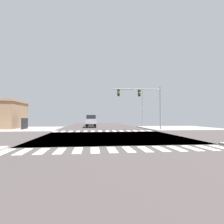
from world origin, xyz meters
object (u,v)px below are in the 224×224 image
Objects in this scene: pickup_crossing_2 at (91,120)px; suv_queued_2 at (91,120)px; traffic_signal_mast at (142,98)px; pickup_trailing_3 at (91,120)px; pickup_farside_1 at (91,119)px; street_lamp at (141,104)px.

suv_queued_2 is at bearing 90.00° from pickup_crossing_2.
pickup_trailing_3 is (-7.37, 22.80, -3.48)m from traffic_signal_mast.
suv_queued_2 is (-7.37, 9.00, -3.37)m from traffic_signal_mast.
traffic_signal_mast is at bearing 103.29° from pickup_farside_1.
traffic_signal_mast reaches higher than pickup_farside_1.
street_lamp is 24.09m from pickup_farside_1.
pickup_trailing_3 is at bearing -90.00° from suv_queued_2.
suv_queued_2 is (0.00, -6.00, 0.10)m from pickup_crossing_2.
pickup_trailing_3 is (0.00, -8.41, 0.00)m from pickup_farside_1.
traffic_signal_mast is 17.07m from pickup_crossing_2.
pickup_crossing_2 is 1.00× the size of pickup_trailing_3.
street_lamp is 1.62× the size of suv_queued_2.
traffic_signal_mast is 0.97× the size of street_lamp.
pickup_farside_1 is 8.41m from pickup_trailing_3.
pickup_trailing_3 is at bearing -90.00° from pickup_crossing_2.
pickup_trailing_3 is at bearing 90.00° from pickup_farside_1.
pickup_farside_1 is 22.21m from suv_queued_2.
pickup_trailing_3 is (0.00, 13.80, -0.10)m from suv_queued_2.
street_lamp is 1.46× the size of pickup_farside_1.
traffic_signal_mast is at bearing 107.92° from pickup_trailing_3.
pickup_crossing_2 is at bearing -90.00° from suv_queued_2.
pickup_farside_1 and pickup_crossing_2 have the same top height.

